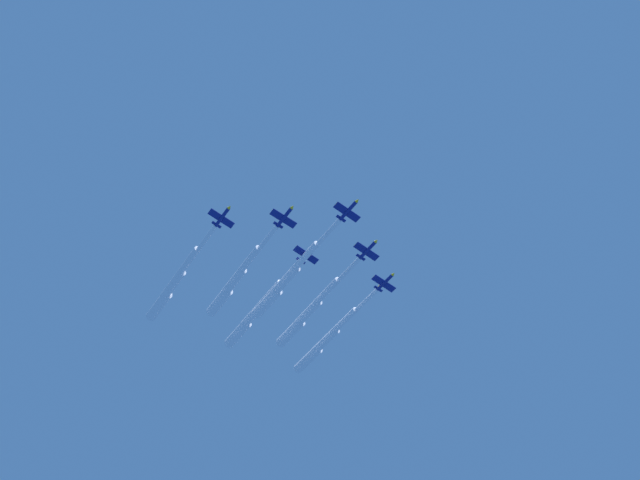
% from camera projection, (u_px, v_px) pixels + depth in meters
% --- Properties ---
extents(jet_lead, '(16.47, 62.84, 4.31)m').
position_uv_depth(jet_lead, '(285.00, 281.00, 268.00)').
color(jet_lead, navy).
extents(jet_port_inner, '(15.75, 61.94, 4.34)m').
position_uv_depth(jet_port_inner, '(308.00, 313.00, 281.19)').
color(jet_port_inner, navy).
extents(jet_starboard_inner, '(14.40, 57.87, 4.27)m').
position_uv_depth(jet_starboard_inner, '(234.00, 282.00, 267.74)').
color(jet_starboard_inner, navy).
extents(jet_port_mid, '(15.71, 60.76, 4.34)m').
position_uv_depth(jet_port_mid, '(254.00, 315.00, 282.95)').
color(jet_port_mid, navy).
extents(jet_starboard_mid, '(15.99, 63.19, 4.32)m').
position_uv_depth(jet_starboard_mid, '(325.00, 341.00, 296.16)').
color(jet_starboard_mid, navy).
extents(jet_port_outer, '(15.70, 61.86, 4.32)m').
position_uv_depth(jet_port_outer, '(173.00, 285.00, 272.72)').
color(jet_port_outer, navy).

